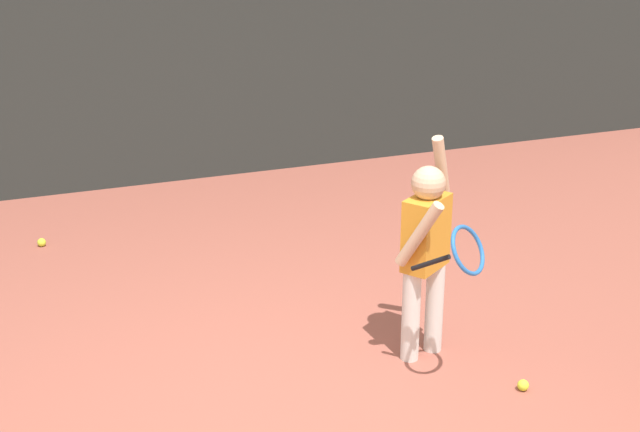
% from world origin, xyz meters
% --- Properties ---
extents(back_fence_windscreen, '(12.89, 0.08, 3.09)m').
position_xyz_m(back_fence_windscreen, '(0.00, 4.31, 1.55)').
color(back_fence_windscreen, '#282D2B').
rests_on(back_fence_windscreen, ground).
extents(tennis_player, '(0.49, 0.84, 1.35)m').
position_xyz_m(tennis_player, '(1.06, 0.48, 0.73)').
color(tennis_player, silver).
rests_on(tennis_player, ground).
extents(tennis_ball_1, '(0.07, 0.07, 0.07)m').
position_xyz_m(tennis_ball_1, '(1.42, -0.08, 0.03)').
color(tennis_ball_1, '#CCE033').
rests_on(tennis_ball_1, ground).
extents(tennis_ball_2, '(0.07, 0.07, 0.07)m').
position_xyz_m(tennis_ball_2, '(-0.97, 3.07, 0.03)').
color(tennis_ball_2, '#CCE033').
rests_on(tennis_ball_2, ground).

